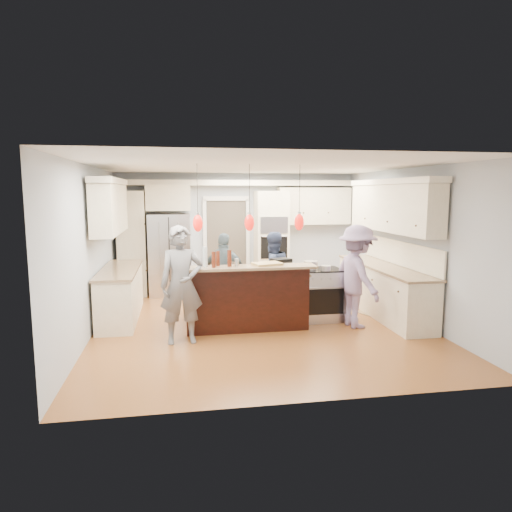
{
  "coord_description": "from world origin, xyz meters",
  "views": [
    {
      "loc": [
        -1.35,
        -7.54,
        2.27
      ],
      "look_at": [
        0.0,
        0.35,
        1.15
      ],
      "focal_mm": 32.0,
      "sensor_mm": 36.0,
      "label": 1
    }
  ],
  "objects_px": {
    "island_range": "(322,294)",
    "person_far_left": "(272,272)",
    "refrigerator": "(170,255)",
    "person_bar_end": "(182,285)",
    "kitchen_island": "(245,297)"
  },
  "relations": [
    {
      "from": "island_range",
      "to": "person_far_left",
      "type": "relative_size",
      "value": 0.6
    },
    {
      "from": "refrigerator",
      "to": "island_range",
      "type": "height_order",
      "value": "refrigerator"
    },
    {
      "from": "kitchen_island",
      "to": "island_range",
      "type": "distance_m",
      "value": 1.41
    },
    {
      "from": "refrigerator",
      "to": "kitchen_island",
      "type": "distance_m",
      "value": 2.91
    },
    {
      "from": "refrigerator",
      "to": "person_far_left",
      "type": "xyz_separation_m",
      "value": [
        1.95,
        -1.79,
        -0.13
      ]
    },
    {
      "from": "kitchen_island",
      "to": "person_bar_end",
      "type": "relative_size",
      "value": 1.18
    },
    {
      "from": "refrigerator",
      "to": "kitchen_island",
      "type": "relative_size",
      "value": 0.86
    },
    {
      "from": "island_range",
      "to": "refrigerator",
      "type": "bearing_deg",
      "value": 137.41
    },
    {
      "from": "kitchen_island",
      "to": "refrigerator",
      "type": "bearing_deg",
      "value": 116.94
    },
    {
      "from": "island_range",
      "to": "person_far_left",
      "type": "height_order",
      "value": "person_far_left"
    },
    {
      "from": "kitchen_island",
      "to": "person_bar_end",
      "type": "bearing_deg",
      "value": -143.01
    },
    {
      "from": "refrigerator",
      "to": "person_far_left",
      "type": "bearing_deg",
      "value": -42.55
    },
    {
      "from": "island_range",
      "to": "person_far_left",
      "type": "xyz_separation_m",
      "value": [
        -0.76,
        0.7,
        0.31
      ]
    },
    {
      "from": "refrigerator",
      "to": "island_range",
      "type": "relative_size",
      "value": 1.96
    },
    {
      "from": "island_range",
      "to": "person_bar_end",
      "type": "bearing_deg",
      "value": -160.39
    }
  ]
}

